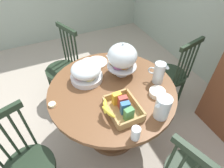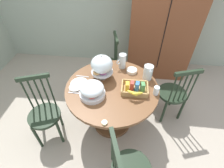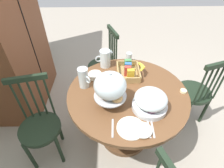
{
  "view_description": "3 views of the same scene",
  "coord_description": "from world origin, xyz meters",
  "px_view_note": "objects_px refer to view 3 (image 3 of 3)",
  "views": [
    {
      "loc": [
        1.16,
        -0.37,
        1.91
      ],
      "look_at": [
        0.07,
        0.12,
        0.79
      ],
      "focal_mm": 29.84,
      "sensor_mm": 36.0,
      "label": 1
    },
    {
      "loc": [
        0.23,
        -1.34,
        2.15
      ],
      "look_at": [
        0.07,
        0.12,
        0.79
      ],
      "focal_mm": 26.58,
      "sensor_mm": 36.0,
      "label": 2
    },
    {
      "loc": [
        -1.15,
        0.31,
        1.89
      ],
      "look_at": [
        0.07,
        0.27,
        0.84
      ],
      "focal_mm": 28.17,
      "sensor_mm": 36.0,
      "label": 3
    }
  ],
  "objects_px": {
    "dining_table": "(126,107)",
    "milk_pitcher": "(105,59)",
    "fruit_platter_covered": "(150,101)",
    "cereal_basket": "(130,71)",
    "windsor_chair_near_window": "(104,66)",
    "butter_dish": "(183,91)",
    "windsor_chair_by_cabinet": "(40,126)",
    "china_plate_small": "(142,130)",
    "wooden_armoire": "(5,36)",
    "orange_juice_pitcher": "(84,78)",
    "drinking_glass": "(129,57)",
    "pastry_stand_with_dome": "(110,87)",
    "windsor_chair_far_side": "(195,93)",
    "china_plate_large": "(131,128)",
    "cereal_bowl": "(95,75)"
  },
  "relations": [
    {
      "from": "fruit_platter_covered",
      "to": "china_plate_large",
      "type": "relative_size",
      "value": 1.36
    },
    {
      "from": "windsor_chair_by_cabinet",
      "to": "drinking_glass",
      "type": "height_order",
      "value": "windsor_chair_by_cabinet"
    },
    {
      "from": "dining_table",
      "to": "cereal_basket",
      "type": "height_order",
      "value": "cereal_basket"
    },
    {
      "from": "windsor_chair_far_side",
      "to": "china_plate_large",
      "type": "relative_size",
      "value": 4.43
    },
    {
      "from": "wooden_armoire",
      "to": "fruit_platter_covered",
      "type": "height_order",
      "value": "wooden_armoire"
    },
    {
      "from": "windsor_chair_near_window",
      "to": "drinking_glass",
      "type": "distance_m",
      "value": 0.56
    },
    {
      "from": "orange_juice_pitcher",
      "to": "pastry_stand_with_dome",
      "type": "bearing_deg",
      "value": -133.84
    },
    {
      "from": "fruit_platter_covered",
      "to": "cereal_basket",
      "type": "relative_size",
      "value": 0.95
    },
    {
      "from": "windsor_chair_by_cabinet",
      "to": "china_plate_small",
      "type": "relative_size",
      "value": 6.5
    },
    {
      "from": "windsor_chair_by_cabinet",
      "to": "drinking_glass",
      "type": "relative_size",
      "value": 8.86
    },
    {
      "from": "butter_dish",
      "to": "fruit_platter_covered",
      "type": "bearing_deg",
      "value": 117.85
    },
    {
      "from": "windsor_chair_by_cabinet",
      "to": "drinking_glass",
      "type": "xyz_separation_m",
      "value": [
        0.69,
        -0.92,
        0.34
      ]
    },
    {
      "from": "windsor_chair_near_window",
      "to": "china_plate_small",
      "type": "distance_m",
      "value": 1.36
    },
    {
      "from": "fruit_platter_covered",
      "to": "milk_pitcher",
      "type": "height_order",
      "value": "milk_pitcher"
    },
    {
      "from": "china_plate_small",
      "to": "cereal_basket",
      "type": "bearing_deg",
      "value": 2.07
    },
    {
      "from": "windsor_chair_far_side",
      "to": "china_plate_small",
      "type": "xyz_separation_m",
      "value": [
        -0.7,
        0.77,
        0.3
      ]
    },
    {
      "from": "orange_juice_pitcher",
      "to": "china_plate_small",
      "type": "relative_size",
      "value": 1.37
    },
    {
      "from": "windsor_chair_near_window",
      "to": "cereal_basket",
      "type": "relative_size",
      "value": 3.09
    },
    {
      "from": "wooden_armoire",
      "to": "windsor_chair_near_window",
      "type": "height_order",
      "value": "wooden_armoire"
    },
    {
      "from": "wooden_armoire",
      "to": "pastry_stand_with_dome",
      "type": "relative_size",
      "value": 5.7
    },
    {
      "from": "fruit_platter_covered",
      "to": "cereal_bowl",
      "type": "xyz_separation_m",
      "value": [
        0.44,
        0.49,
        -0.06
      ]
    },
    {
      "from": "dining_table",
      "to": "milk_pitcher",
      "type": "xyz_separation_m",
      "value": [
        0.43,
        0.22,
        0.31
      ]
    },
    {
      "from": "windsor_chair_by_cabinet",
      "to": "orange_juice_pitcher",
      "type": "relative_size",
      "value": 4.73
    },
    {
      "from": "pastry_stand_with_dome",
      "to": "butter_dish",
      "type": "bearing_deg",
      "value": -79.59
    },
    {
      "from": "drinking_glass",
      "to": "butter_dish",
      "type": "distance_m",
      "value": 0.72
    },
    {
      "from": "windsor_chair_near_window",
      "to": "china_plate_large",
      "type": "xyz_separation_m",
      "value": [
        -1.26,
        -0.23,
        0.29
      ]
    },
    {
      "from": "drinking_glass",
      "to": "dining_table",
      "type": "bearing_deg",
      "value": 173.35
    },
    {
      "from": "windsor_chair_far_side",
      "to": "china_plate_small",
      "type": "bearing_deg",
      "value": 132.31
    },
    {
      "from": "milk_pitcher",
      "to": "cereal_bowl",
      "type": "bearing_deg",
      "value": 152.21
    },
    {
      "from": "windsor_chair_by_cabinet",
      "to": "windsor_chair_near_window",
      "type": "bearing_deg",
      "value": -31.26
    },
    {
      "from": "butter_dish",
      "to": "windsor_chair_far_side",
      "type": "bearing_deg",
      "value": -48.48
    },
    {
      "from": "fruit_platter_covered",
      "to": "china_plate_small",
      "type": "bearing_deg",
      "value": 157.77
    },
    {
      "from": "cereal_basket",
      "to": "china_plate_large",
      "type": "bearing_deg",
      "value": 175.04
    },
    {
      "from": "fruit_platter_covered",
      "to": "china_plate_large",
      "type": "height_order",
      "value": "fruit_platter_covered"
    },
    {
      "from": "dining_table",
      "to": "drinking_glass",
      "type": "height_order",
      "value": "drinking_glass"
    },
    {
      "from": "windsor_chair_near_window",
      "to": "milk_pitcher",
      "type": "height_order",
      "value": "windsor_chair_near_window"
    },
    {
      "from": "windsor_chair_near_window",
      "to": "fruit_platter_covered",
      "type": "bearing_deg",
      "value": -158.61
    },
    {
      "from": "butter_dish",
      "to": "cereal_basket",
      "type": "bearing_deg",
      "value": 59.02
    },
    {
      "from": "cereal_basket",
      "to": "drinking_glass",
      "type": "distance_m",
      "value": 0.25
    },
    {
      "from": "wooden_armoire",
      "to": "butter_dish",
      "type": "bearing_deg",
      "value": -111.06
    },
    {
      "from": "windsor_chair_near_window",
      "to": "butter_dish",
      "type": "bearing_deg",
      "value": -137.9
    },
    {
      "from": "cereal_bowl",
      "to": "cereal_basket",
      "type": "bearing_deg",
      "value": -83.72
    },
    {
      "from": "milk_pitcher",
      "to": "wooden_armoire",
      "type": "bearing_deg",
      "value": 76.35
    },
    {
      "from": "china_plate_large",
      "to": "drinking_glass",
      "type": "bearing_deg",
      "value": -4.68
    },
    {
      "from": "fruit_platter_covered",
      "to": "windsor_chair_by_cabinet",
      "type": "bearing_deg",
      "value": 87.79
    },
    {
      "from": "dining_table",
      "to": "milk_pitcher",
      "type": "bearing_deg",
      "value": 26.39
    },
    {
      "from": "dining_table",
      "to": "pastry_stand_with_dome",
      "type": "height_order",
      "value": "pastry_stand_with_dome"
    },
    {
      "from": "fruit_platter_covered",
      "to": "dining_table",
      "type": "bearing_deg",
      "value": 38.31
    },
    {
      "from": "fruit_platter_covered",
      "to": "china_plate_large",
      "type": "xyz_separation_m",
      "value": [
        -0.21,
        0.18,
        -0.08
      ]
    },
    {
      "from": "windsor_chair_by_cabinet",
      "to": "butter_dish",
      "type": "relative_size",
      "value": 16.25
    }
  ]
}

